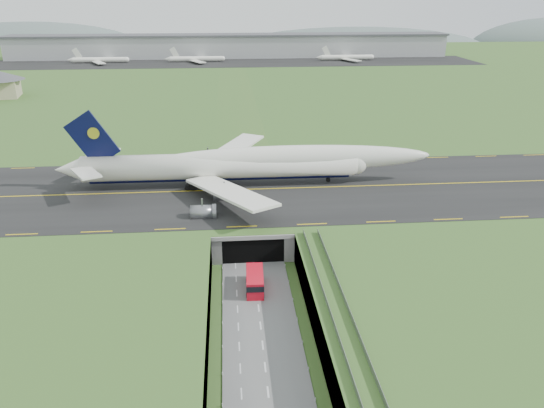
{
  "coord_description": "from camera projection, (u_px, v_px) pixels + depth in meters",
  "views": [
    {
      "loc": [
        -4.22,
        -83.28,
        49.33
      ],
      "look_at": [
        4.66,
        20.0,
        7.52
      ],
      "focal_mm": 35.0,
      "sensor_mm": 36.0,
      "label": 1
    }
  ],
  "objects": [
    {
      "name": "jumbo_jet",
      "position": [
        247.0,
        164.0,
        125.51
      ],
      "size": [
        88.88,
        58.25,
        19.27
      ],
      "rotation": [
        0.0,
        0.0,
        -0.0
      ],
      "color": "white",
      "rests_on": "ground"
    },
    {
      "name": "cargo_terminal",
      "position": [
        231.0,
        46.0,
        367.17
      ],
      "size": [
        320.0,
        67.0,
        15.6
      ],
      "color": "#B2B2B2",
      "rests_on": "ground"
    },
    {
      "name": "guideway",
      "position": [
        338.0,
        317.0,
        76.96
      ],
      "size": [
        3.0,
        53.0,
        7.05
      ],
      "color": "#A8A8A3",
      "rests_on": "ground"
    },
    {
      "name": "airfield_deck",
      "position": [
        256.0,
        270.0,
        94.62
      ],
      "size": [
        800.0,
        800.0,
        6.0
      ],
      "primitive_type": "cube",
      "color": "gray",
      "rests_on": "ground"
    },
    {
      "name": "distant_hills",
      "position": [
        298.0,
        52.0,
        499.68
      ],
      "size": [
        700.0,
        91.0,
        60.0
      ],
      "color": "#556663",
      "rests_on": "ground"
    },
    {
      "name": "trench_road",
      "position": [
        258.0,
        307.0,
        88.77
      ],
      "size": [
        12.0,
        75.0,
        0.2
      ],
      "primitive_type": "cube",
      "color": "slate",
      "rests_on": "ground"
    },
    {
      "name": "shuttle_tram",
      "position": [
        255.0,
        281.0,
        93.38
      ],
      "size": [
        3.33,
        8.12,
        3.26
      ],
      "rotation": [
        0.0,
        0.0,
        -0.04
      ],
      "color": "red",
      "rests_on": "ground"
    },
    {
      "name": "taxiway",
      "position": [
        247.0,
        190.0,
        123.95
      ],
      "size": [
        800.0,
        44.0,
        0.18
      ],
      "primitive_type": "cube",
      "color": "black",
      "rests_on": "airfield_deck"
    },
    {
      "name": "tunnel_portal",
      "position": [
        251.0,
        229.0,
        109.93
      ],
      "size": [
        17.0,
        22.3,
        6.0
      ],
      "color": "gray",
      "rests_on": "ground"
    },
    {
      "name": "ground",
      "position": [
        256.0,
        285.0,
        95.74
      ],
      "size": [
        900.0,
        900.0,
        0.0
      ],
      "primitive_type": "plane",
      "color": "#346327",
      "rests_on": "ground"
    }
  ]
}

